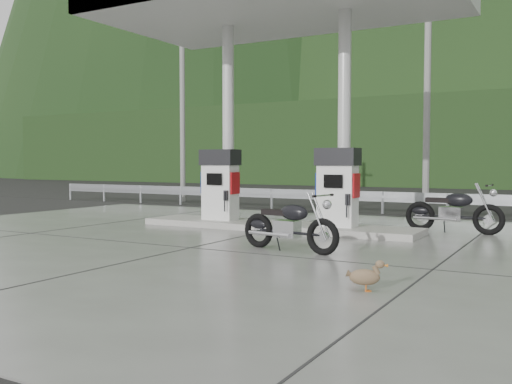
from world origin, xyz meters
The scene contains 17 objects.
ground centered at (0.00, 0.00, 0.00)m, with size 160.00×160.00×0.00m, color black.
forecourt_apron centered at (0.00, 0.00, 0.01)m, with size 18.00×14.00×0.02m, color slate.
pump_island centered at (0.00, 2.50, 0.10)m, with size 7.00×1.40×0.15m, color gray.
gas_pump_left centered at (-1.60, 2.50, 1.07)m, with size 0.95×0.55×1.80m, color white, non-canonical shape.
gas_pump_right centered at (1.60, 2.50, 1.07)m, with size 0.95×0.55×1.80m, color white, non-canonical shape.
canopy_column_left centered at (-1.60, 2.90, 2.67)m, with size 0.30×0.30×5.00m, color silver.
canopy_column_right centered at (1.60, 2.90, 2.67)m, with size 0.30×0.30×5.00m, color silver.
canopy_roof centered at (0.00, 2.50, 5.37)m, with size 8.50×5.00×0.40m, color silver.
guardrail centered at (0.00, 8.00, 0.71)m, with size 26.00×0.16×1.42m, color #9B9FA3, non-canonical shape.
road centered at (0.00, 11.50, 0.00)m, with size 60.00×7.00×0.01m, color black.
utility_pole_a centered at (-8.00, 9.50, 4.00)m, with size 0.22×0.22×8.00m, color gray.
utility_pole_b centered at (2.00, 9.50, 4.00)m, with size 0.22×0.22×8.00m, color gray.
tree_band centered at (0.00, 30.00, 3.00)m, with size 80.00×6.00×6.00m, color black.
forested_hills centered at (0.00, 60.00, 0.00)m, with size 100.00×40.00×140.00m, color black, non-canonical shape.
motorcycle_left centered at (1.80, -0.41, 0.49)m, with size 1.97×0.62×0.93m, color black, non-canonical shape.
motorcycle_right centered at (3.90, 3.91, 0.52)m, with size 2.09×0.66×0.99m, color black, non-canonical shape.
duck centered at (4.06, -2.88, 0.19)m, with size 0.47×0.13×0.34m, color brown, non-canonical shape.
Camera 1 is at (6.36, -9.77, 1.65)m, focal length 40.00 mm.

